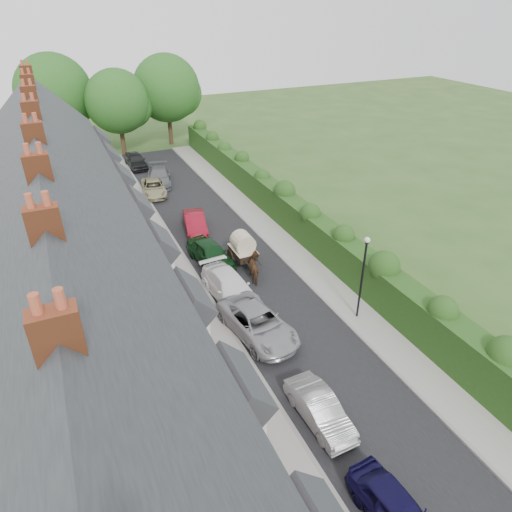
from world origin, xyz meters
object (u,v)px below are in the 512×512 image
at_px(car_silver_b, 258,323).
at_px(car_green, 211,253).
at_px(car_silver_a, 320,409).
at_px(car_white, 230,287).
at_px(horse_cart, 243,246).
at_px(lamppost, 363,268).
at_px(horse, 256,268).
at_px(car_navy, 397,512).
at_px(car_black, 136,160).
at_px(car_beige, 154,188).
at_px(car_red, 195,223).
at_px(car_grey, 159,176).

xyz_separation_m(car_silver_b, car_green, (0.22, 8.14, 0.02)).
height_order(car_silver_a, car_silver_b, car_silver_b).
relative_size(car_white, horse_cart, 1.60).
xyz_separation_m(lamppost, horse, (-3.55, 6.04, -2.47)).
distance_m(car_navy, car_black, 41.31).
bearing_deg(lamppost, car_green, 121.13).
xyz_separation_m(car_silver_a, car_silver_b, (-0.03, 6.27, 0.11)).
height_order(lamppost, car_navy, lamppost).
bearing_deg(car_silver_a, car_silver_b, 88.23).
height_order(car_navy, car_beige, car_navy).
distance_m(car_silver_a, horse, 11.52).
xyz_separation_m(car_silver_b, car_red, (0.73, 13.20, -0.04)).
xyz_separation_m(lamppost, car_red, (-5.00, 14.20, -2.58)).
relative_size(car_navy, car_white, 0.78).
bearing_deg(horse_cart, car_beige, 99.86).
bearing_deg(car_red, car_beige, 107.86).
xyz_separation_m(car_grey, horse_cart, (1.45, -17.23, 0.59)).
bearing_deg(car_white, car_red, 80.62).
bearing_deg(lamppost, car_silver_a, -137.23).
xyz_separation_m(car_silver_a, car_green, (0.18, 14.41, 0.13)).
bearing_deg(car_black, car_beige, -91.86).
xyz_separation_m(car_green, horse, (1.97, -3.09, 0.05)).
height_order(car_navy, car_white, car_white).
height_order(car_silver_a, car_beige, car_silver_a).
distance_m(lamppost, car_grey, 26.01).
height_order(lamppost, horse, lamppost).
height_order(car_silver_a, car_black, car_black).
relative_size(lamppost, car_green, 1.13).
bearing_deg(car_green, car_white, -102.43).
xyz_separation_m(car_navy, car_beige, (-0.48, 33.14, -0.04)).
relative_size(car_white, car_black, 1.16).
relative_size(car_red, car_grey, 0.83).
bearing_deg(car_black, car_grey, -80.95).
bearing_deg(car_red, car_silver_b, -82.59).
xyz_separation_m(car_green, car_black, (-0.55, 21.97, -0.01)).
height_order(horse, horse_cart, horse_cart).
bearing_deg(horse_cart, car_red, 103.54).
relative_size(car_navy, car_black, 0.90).
relative_size(car_white, car_grey, 1.00).
distance_m(car_white, car_beige, 18.12).
distance_m(car_green, car_black, 21.98).
relative_size(car_silver_b, car_beige, 1.17).
relative_size(horse, horse_cart, 0.60).
height_order(car_white, horse_cart, horse_cart).
xyz_separation_m(car_navy, car_black, (-0.43, 41.31, 0.07)).
height_order(car_red, car_black, car_black).
height_order(lamppost, car_black, lamppost).
height_order(lamppost, car_silver_b, lamppost).
bearing_deg(car_silver_b, horse, 58.19).
relative_size(lamppost, car_black, 1.15).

